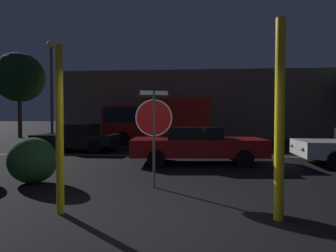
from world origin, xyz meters
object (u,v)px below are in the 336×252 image
at_px(yellow_pole_right, 280,120).
at_px(passing_car_2, 77,137).
at_px(hedge_bush_1, 32,160).
at_px(yellow_pole_left, 60,130).
at_px(delivery_truck, 156,119).
at_px(passing_car_3, 197,145).
at_px(street_lamp, 51,70).
at_px(stop_sign, 154,118).
at_px(tree_1, 19,78).

height_order(yellow_pole_right, passing_car_2, yellow_pole_right).
bearing_deg(hedge_bush_1, yellow_pole_right, -20.59).
height_order(yellow_pole_left, delivery_truck, delivery_truck).
relative_size(hedge_bush_1, delivery_truck, 0.19).
bearing_deg(yellow_pole_left, passing_car_3, 63.91).
height_order(yellow_pole_left, street_lamp, street_lamp).
xyz_separation_m(yellow_pole_right, passing_car_2, (-6.94, 8.49, -0.94)).
height_order(passing_car_2, passing_car_3, passing_car_2).
relative_size(yellow_pole_left, passing_car_2, 0.69).
distance_m(yellow_pole_right, delivery_truck, 12.97).
bearing_deg(hedge_bush_1, delivery_truck, 79.62).
xyz_separation_m(passing_car_3, delivery_truck, (-2.33, 7.24, 0.90)).
relative_size(yellow_pole_right, passing_car_2, 0.77).
height_order(passing_car_3, street_lamp, street_lamp).
height_order(yellow_pole_left, passing_car_3, yellow_pole_left).
xyz_separation_m(stop_sign, street_lamp, (-8.06, 10.54, 3.17)).
height_order(street_lamp, tree_1, tree_1).
height_order(hedge_bush_1, delivery_truck, delivery_truck).
relative_size(yellow_pole_left, passing_car_3, 0.59).
xyz_separation_m(yellow_pole_left, street_lamp, (-6.65, 12.31, 3.36)).
bearing_deg(hedge_bush_1, street_lamp, 115.57).
distance_m(passing_car_3, street_lamp, 12.33).
distance_m(yellow_pole_right, passing_car_2, 11.01).
height_order(stop_sign, hedge_bush_1, stop_sign).
relative_size(yellow_pole_right, street_lamp, 0.48).
xyz_separation_m(yellow_pole_left, passing_car_3, (2.56, 5.22, -0.76)).
distance_m(stop_sign, yellow_pole_right, 2.89).
distance_m(hedge_bush_1, passing_car_2, 6.67).
relative_size(yellow_pole_right, delivery_truck, 0.48).
xyz_separation_m(passing_car_2, delivery_truck, (3.52, 4.02, 0.90)).
height_order(stop_sign, delivery_truck, delivery_truck).
bearing_deg(passing_car_2, delivery_truck, -39.72).
relative_size(stop_sign, yellow_pole_left, 0.81).
distance_m(hedge_bush_1, delivery_truck, 10.72).
bearing_deg(delivery_truck, street_lamp, 91.14).
bearing_deg(street_lamp, yellow_pole_left, -61.64).
distance_m(yellow_pole_left, yellow_pole_right, 3.66).
distance_m(stop_sign, tree_1, 20.06).
bearing_deg(passing_car_3, street_lamp, -131.10).
height_order(stop_sign, yellow_pole_right, yellow_pole_right).
distance_m(passing_car_3, tree_1, 18.73).
bearing_deg(yellow_pole_right, stop_sign, 141.06).
distance_m(street_lamp, tree_1, 6.61).
height_order(passing_car_2, street_lamp, street_lamp).
bearing_deg(street_lamp, stop_sign, -52.62).
relative_size(passing_car_3, tree_1, 0.69).
bearing_deg(street_lamp, passing_car_3, -37.61).
xyz_separation_m(yellow_pole_right, tree_1, (-15.33, 16.64, 3.40)).
distance_m(delivery_truck, street_lamp, 7.59).
distance_m(delivery_truck, tree_1, 13.06).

